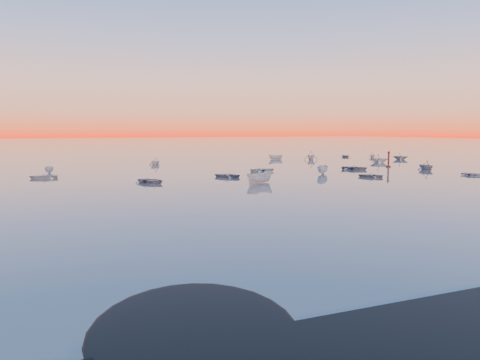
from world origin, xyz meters
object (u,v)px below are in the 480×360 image
boat_near_right (426,170)px  channel_marker (389,160)px  boat_near_left (151,183)px  boat_near_center (260,183)px

boat_near_right → channel_marker: (-2.01, 7.07, 1.23)m
boat_near_left → channel_marker: bearing=-19.8°
boat_near_left → channel_marker: size_ratio=1.29×
boat_near_right → boat_near_left: bearing=3.2°
boat_near_center → boat_near_right: boat_near_center is taller
boat_near_center → boat_near_right: (34.89, 7.18, 0.00)m
boat_near_left → boat_near_center: 13.87m
boat_near_center → channel_marker: size_ratio=1.33×
boat_near_right → channel_marker: channel_marker is taller
boat_near_left → boat_near_right: bearing=-28.6°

